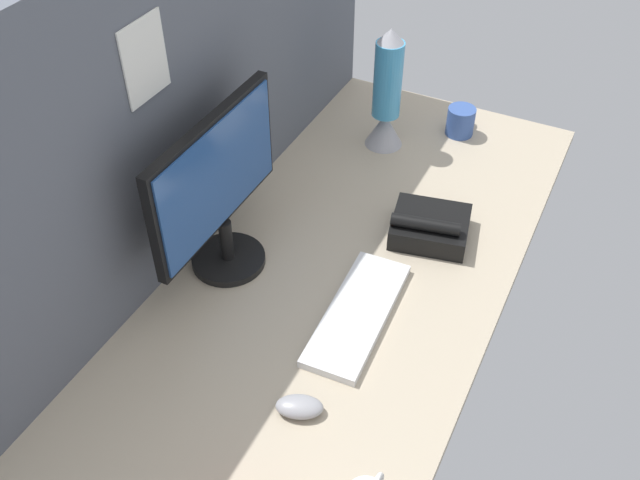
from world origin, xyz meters
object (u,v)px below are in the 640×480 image
mug_ceramic_blue (461,121)px  lava_lamp (387,99)px  monitor (218,188)px  keyboard (358,314)px  desk_phone (430,227)px  mouse (299,407)px

mug_ceramic_blue → lava_lamp: 26.51cm
monitor → mug_ceramic_blue: bearing=-22.7°
keyboard → mug_ceramic_blue: (82.12, 2.89, 3.37)cm
mug_ceramic_blue → desk_phone: (-48.96, -7.89, -1.18)cm
keyboard → lava_lamp: (66.72, 21.48, 14.33)cm
mouse → monitor: bearing=28.3°
monitor → mouse: (-30.63, -36.33, -21.04)cm
mug_ceramic_blue → desk_phone: bearing=-170.8°
monitor → mouse: size_ratio=4.76×
monitor → desk_phone: size_ratio=2.07×
mouse → mug_ceramic_blue: size_ratio=0.83×
lava_lamp → desk_phone: 44.43cm
mug_ceramic_blue → monitor: bearing=157.3°
desk_phone → keyboard: bearing=171.4°
keyboard → desk_phone: (33.16, -5.00, 2.19)cm
monitor → lava_lamp: 66.54cm
monitor → keyboard: 42.39cm
mug_ceramic_blue → desk_phone: 49.60cm
monitor → desk_phone: bearing=-53.2°
keyboard → mouse: size_ratio=3.85×
mouse → desk_phone: bearing=-26.2°
keyboard → lava_lamp: 71.54cm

